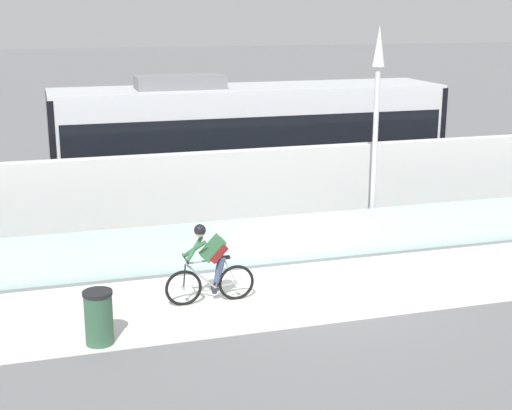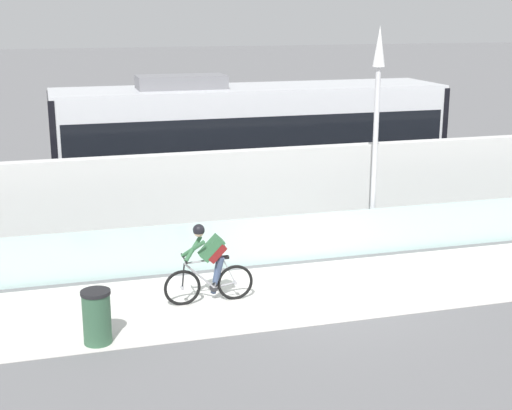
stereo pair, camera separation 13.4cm
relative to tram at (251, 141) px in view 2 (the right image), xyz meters
name	(u,v)px [view 2 (the right image)]	position (x,y,z in m)	size (l,w,h in m)	color
ground_plane	(314,291)	(-0.58, -6.85, -1.89)	(200.00, 200.00, 0.00)	slate
bike_path_deck	(314,291)	(-0.58, -6.85, -1.89)	(32.00, 3.20, 0.01)	silver
glass_parapet	(286,239)	(-0.58, -5.00, -1.35)	(32.00, 0.05, 1.09)	silver
concrete_barrier_wall	(263,195)	(-0.58, -3.20, -0.76)	(32.00, 0.36, 2.27)	silver
tram_rail_near	(238,213)	(-0.58, -0.72, -1.89)	(32.00, 0.08, 0.01)	#595654
tram_rail_far	(226,201)	(-0.58, 0.72, -1.89)	(32.00, 0.08, 0.01)	#595654
tram	(251,141)	(0.00, 0.00, 0.00)	(11.06, 2.54, 3.81)	silver
cyclist_on_bike	(209,265)	(-2.75, -6.85, -1.11)	(1.77, 0.58, 1.61)	black
lamp_post_antenna	(377,112)	(1.66, -4.70, 1.40)	(0.28, 0.28, 5.20)	gray
trash_bin	(97,317)	(-4.98, -8.10, -1.41)	(0.51, 0.51, 0.96)	#33593F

